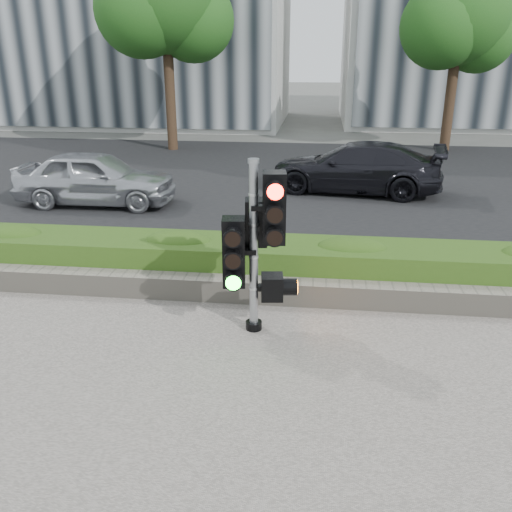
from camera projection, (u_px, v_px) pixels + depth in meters
name	position (u px, v px, depth m)	size (l,w,h in m)	color
ground	(227.00, 373.00, 6.25)	(120.00, 120.00, 0.00)	#51514C
road	(285.00, 179.00, 15.53)	(60.00, 13.00, 0.02)	black
curb	(258.00, 267.00, 9.15)	(60.00, 0.25, 0.12)	gray
stone_wall	(249.00, 290.00, 7.95)	(12.00, 0.32, 0.34)	gray
hedge	(254.00, 263.00, 8.49)	(12.00, 1.00, 0.68)	#558529
tree_left	(165.00, 1.00, 18.46)	(4.61, 4.03, 7.34)	black
tree_right	(459.00, 19.00, 18.48)	(4.10, 3.58, 6.53)	black
traffic_signal	(256.00, 239.00, 6.77)	(0.80, 0.62, 2.26)	black
car_silver	(96.00, 178.00, 12.80)	(1.51, 3.74, 1.28)	#B6B8BE
car_dark	(355.00, 167.00, 13.95)	(1.79, 4.41, 1.28)	black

